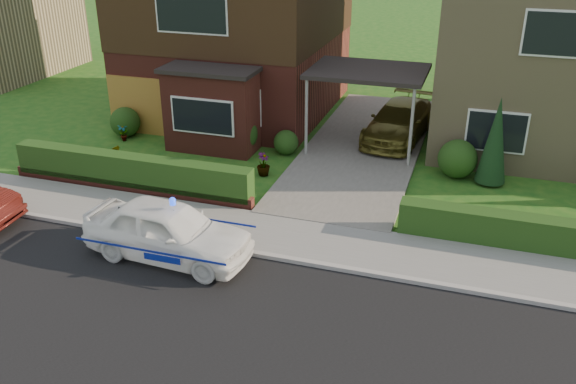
% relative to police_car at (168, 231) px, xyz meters
% --- Properties ---
extents(ground, '(120.00, 120.00, 0.00)m').
position_rel_police_car_xyz_m(ground, '(2.96, -2.40, -0.70)').
color(ground, '#195115').
rests_on(ground, ground).
extents(road, '(60.00, 6.00, 0.02)m').
position_rel_police_car_xyz_m(road, '(2.96, -2.40, -0.70)').
color(road, black).
rests_on(road, ground).
extents(kerb, '(60.00, 0.16, 0.12)m').
position_rel_police_car_xyz_m(kerb, '(2.96, 0.65, -0.64)').
color(kerb, '#9E9993').
rests_on(kerb, ground).
extents(sidewalk, '(60.00, 2.00, 0.10)m').
position_rel_police_car_xyz_m(sidewalk, '(2.96, 1.70, -0.65)').
color(sidewalk, slate).
rests_on(sidewalk, ground).
extents(driveway, '(3.80, 12.00, 0.12)m').
position_rel_police_car_xyz_m(driveway, '(2.96, 8.60, -0.64)').
color(driveway, '#666059').
rests_on(driveway, ground).
extents(house_left, '(7.50, 9.53, 7.25)m').
position_rel_police_car_xyz_m(house_left, '(-2.82, 11.50, 3.12)').
color(house_left, maroon).
rests_on(house_left, ground).
extents(house_right, '(7.50, 8.06, 7.25)m').
position_rel_police_car_xyz_m(house_right, '(8.76, 11.59, 2.97)').
color(house_right, tan).
rests_on(house_right, ground).
extents(carport_link, '(3.80, 3.00, 2.77)m').
position_rel_police_car_xyz_m(carport_link, '(2.96, 8.55, 1.96)').
color(carport_link, black).
rests_on(carport_link, ground).
extents(garage_door, '(2.20, 0.10, 2.10)m').
position_rel_police_car_xyz_m(garage_door, '(-5.29, 7.56, 0.35)').
color(garage_door, olive).
rests_on(garage_door, ground).
extents(dwarf_wall, '(7.70, 0.25, 0.36)m').
position_rel_police_car_xyz_m(dwarf_wall, '(-2.84, 2.90, -0.52)').
color(dwarf_wall, maroon).
rests_on(dwarf_wall, ground).
extents(hedge_left, '(7.50, 0.55, 0.90)m').
position_rel_police_car_xyz_m(hedge_left, '(-2.84, 3.05, -0.70)').
color(hedge_left, '#153310').
rests_on(hedge_left, ground).
extents(hedge_right, '(7.50, 0.55, 0.80)m').
position_rel_police_car_xyz_m(hedge_right, '(8.76, 2.95, -0.70)').
color(hedge_right, '#153310').
rests_on(hedge_right, ground).
extents(shrub_left_far, '(1.08, 1.08, 1.08)m').
position_rel_police_car_xyz_m(shrub_left_far, '(-5.54, 7.10, -0.16)').
color(shrub_left_far, '#153310').
rests_on(shrub_left_far, ground).
extents(shrub_left_mid, '(1.32, 1.32, 1.32)m').
position_rel_police_car_xyz_m(shrub_left_mid, '(-1.04, 6.90, -0.04)').
color(shrub_left_mid, '#153310').
rests_on(shrub_left_mid, ground).
extents(shrub_left_near, '(0.84, 0.84, 0.84)m').
position_rel_police_car_xyz_m(shrub_left_near, '(0.56, 7.20, -0.28)').
color(shrub_left_near, '#153310').
rests_on(shrub_left_near, ground).
extents(shrub_right_near, '(1.20, 1.20, 1.20)m').
position_rel_police_car_xyz_m(shrub_right_near, '(6.16, 7.00, -0.10)').
color(shrub_right_near, '#153310').
rests_on(shrub_right_near, ground).
extents(conifer_a, '(0.90, 0.90, 2.60)m').
position_rel_police_car_xyz_m(conifer_a, '(7.16, 6.80, 0.60)').
color(conifer_a, black).
rests_on(conifer_a, ground).
extents(police_car, '(3.75, 4.17, 1.55)m').
position_rel_police_car_xyz_m(police_car, '(0.00, 0.00, 0.00)').
color(police_car, white).
rests_on(police_car, ground).
extents(driveway_car, '(2.30, 4.56, 1.27)m').
position_rel_police_car_xyz_m(driveway_car, '(3.96, 9.58, 0.06)').
color(driveway_car, olive).
rests_on(driveway_car, driveway).
extents(potted_plant_a, '(0.41, 0.36, 0.66)m').
position_rel_police_car_xyz_m(potted_plant_a, '(-5.35, 6.60, -0.36)').
color(potted_plant_a, gray).
rests_on(potted_plant_a, ground).
extents(potted_plant_b, '(0.54, 0.53, 0.76)m').
position_rel_police_car_xyz_m(potted_plant_b, '(-4.27, 4.36, -0.31)').
color(potted_plant_b, gray).
rests_on(potted_plant_b, ground).
extents(potted_plant_c, '(0.47, 0.47, 0.73)m').
position_rel_police_car_xyz_m(potted_plant_c, '(0.46, 5.26, -0.33)').
color(potted_plant_c, gray).
rests_on(potted_plant_c, ground).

